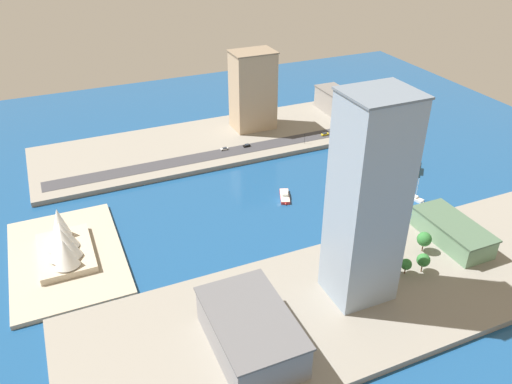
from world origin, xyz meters
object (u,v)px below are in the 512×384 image
(suv_black, at_px, (247,145))
(sailboat_small_white, at_px, (415,198))
(warehouse_low_gray, at_px, (251,332))
(van_white, at_px, (224,149))
(tower_tall_glass, at_px, (367,202))
(tugboat_red, at_px, (285,196))
(water_taxi_orange, at_px, (373,187))
(apartment_midrise_tan, at_px, (253,90))
(carpark_squat_concrete, at_px, (337,102))
(opera_landmark, at_px, (63,243))
(ferry_yellow_fast, at_px, (412,166))
(terminal_long_green, at_px, (453,232))
(traffic_light_waterfront, at_px, (305,137))
(taxi_yellow_cab, at_px, (325,134))

(suv_black, bearing_deg, sailboat_small_white, -146.68)
(warehouse_low_gray, distance_m, van_white, 158.20)
(tower_tall_glass, relative_size, van_white, 17.72)
(tugboat_red, distance_m, water_taxi_orange, 49.16)
(apartment_midrise_tan, bearing_deg, sailboat_small_white, -159.81)
(carpark_squat_concrete, distance_m, opera_landmark, 218.56)
(opera_landmark, bearing_deg, carpark_squat_concrete, -63.80)
(ferry_yellow_fast, relative_size, terminal_long_green, 0.52)
(ferry_yellow_fast, bearing_deg, carpark_squat_concrete, -1.35)
(traffic_light_waterfront, bearing_deg, taxi_yellow_cab, -73.21)
(apartment_midrise_tan, xyz_separation_m, carpark_squat_concrete, (0.16, -65.18, -17.78))
(tower_tall_glass, bearing_deg, taxi_yellow_cab, -25.41)
(sailboat_small_white, bearing_deg, warehouse_low_gray, 116.78)
(warehouse_low_gray, bearing_deg, van_white, -17.12)
(tugboat_red, relative_size, apartment_midrise_tan, 0.30)
(ferry_yellow_fast, bearing_deg, van_white, 56.22)
(tugboat_red, height_order, traffic_light_waterfront, traffic_light_waterfront)
(apartment_midrise_tan, bearing_deg, suv_black, 149.72)
(warehouse_low_gray, bearing_deg, traffic_light_waterfront, -34.54)
(sailboat_small_white, bearing_deg, apartment_midrise_tan, 20.19)
(sailboat_small_white, relative_size, ferry_yellow_fast, 0.65)
(ferry_yellow_fast, bearing_deg, tugboat_red, 89.24)
(traffic_light_waterfront, xyz_separation_m, opera_landmark, (-59.11, 150.33, 2.23))
(apartment_midrise_tan, height_order, taxi_yellow_cab, apartment_midrise_tan)
(warehouse_low_gray, height_order, suv_black, warehouse_low_gray)
(tower_tall_glass, height_order, suv_black, tower_tall_glass)
(ferry_yellow_fast, bearing_deg, taxi_yellow_cab, 24.29)
(water_taxi_orange, distance_m, tower_tall_glass, 97.81)
(sailboat_small_white, xyz_separation_m, van_white, (90.62, 73.25, 2.65))
(water_taxi_orange, height_order, terminal_long_green, terminal_long_green)
(taxi_yellow_cab, xyz_separation_m, traffic_light_waterfront, (-5.45, 18.06, 3.37))
(tower_tall_glass, xyz_separation_m, taxi_yellow_cab, (135.24, -64.23, -40.59))
(carpark_squat_concrete, bearing_deg, tower_tall_glass, 151.19)
(van_white, xyz_separation_m, opera_landmark, (-70.31, 100.57, 5.67))
(tugboat_red, xyz_separation_m, apartment_midrise_tan, (87.46, -19.17, 27.22))
(van_white, bearing_deg, suv_black, -94.65)
(traffic_light_waterfront, bearing_deg, tugboat_red, 142.47)
(terminal_long_green, height_order, traffic_light_waterfront, terminal_long_green)
(sailboat_small_white, bearing_deg, van_white, 38.95)
(terminal_long_green, bearing_deg, ferry_yellow_fast, -25.18)
(warehouse_low_gray, bearing_deg, tugboat_red, -32.77)
(warehouse_low_gray, height_order, van_white, warehouse_low_gray)
(van_white, distance_m, traffic_light_waterfront, 51.12)
(van_white, bearing_deg, water_taxi_orange, -140.96)
(van_white, bearing_deg, taxi_yellow_cab, -94.84)
(apartment_midrise_tan, distance_m, terminal_long_green, 160.28)
(terminal_long_green, bearing_deg, tugboat_red, 36.53)
(terminal_long_green, xyz_separation_m, traffic_light_waterfront, (118.57, 12.05, -0.76))
(water_taxi_orange, height_order, warehouse_low_gray, warehouse_low_gray)
(suv_black, relative_size, traffic_light_waterfront, 0.70)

